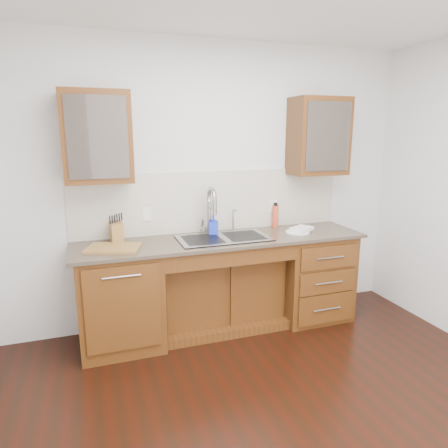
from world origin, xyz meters
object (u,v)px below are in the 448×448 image
object	(u,v)px
knife_block	(116,232)
plate	(298,232)
water_bottle	(275,216)
soap_bottle	(213,225)
cutting_board	(113,248)

from	to	relation	value
knife_block	plate	bearing A→B (deg)	-12.99
water_bottle	plate	bearing A→B (deg)	-71.09
soap_bottle	cutting_board	size ratio (longest dim) A/B	0.45
knife_block	cutting_board	world-z (taller)	knife_block
knife_block	cutting_board	distance (m)	0.23
plate	knife_block	bearing A→B (deg)	172.96
plate	knife_block	xyz separation A→B (m)	(-1.70, 0.21, 0.09)
water_bottle	cutting_board	xyz separation A→B (m)	(-1.64, -0.30, -0.10)
soap_bottle	knife_block	xyz separation A→B (m)	(-0.89, 0.02, -0.00)
soap_bottle	water_bottle	size ratio (longest dim) A/B	0.86
plate	knife_block	distance (m)	1.71
water_bottle	soap_bottle	bearing A→B (deg)	-171.86
water_bottle	cutting_board	world-z (taller)	water_bottle
plate	cutting_board	distance (m)	1.74
soap_bottle	cutting_board	world-z (taller)	soap_bottle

